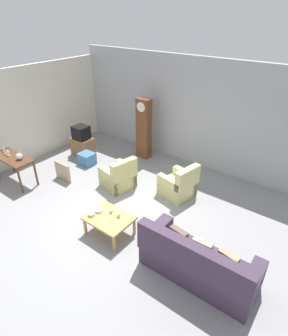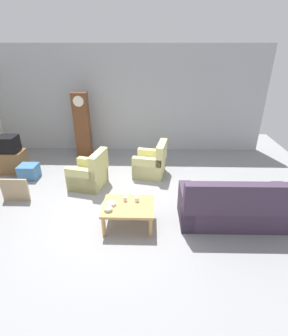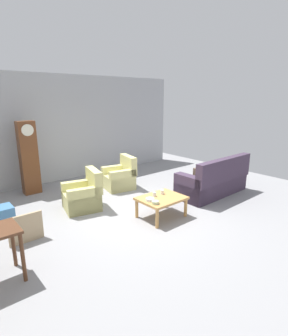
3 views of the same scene
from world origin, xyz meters
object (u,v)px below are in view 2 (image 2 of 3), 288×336
coffee_table_wood (128,208)px  tv_crt (8,144)px  tv_stand_cabinet (12,161)px  bowl_white_stacked (111,203)px  cup_blue_rimmed (125,199)px  storage_box_blue (29,172)px  armchair_olive_near (89,175)px  armchair_olive_far (151,164)px  framed_picture_leaning (15,190)px  cup_white_porcelain (137,199)px  bowl_shallow_green (108,209)px  couch_floral (235,208)px  grandfather_clock (82,126)px

coffee_table_wood → tv_crt: size_ratio=2.00×
tv_stand_cabinet → bowl_white_stacked: 3.78m
tv_stand_cabinet → cup_blue_rimmed: (3.29, -2.10, 0.20)m
storage_box_blue → bowl_white_stacked: (2.43, -1.85, 0.30)m
armchair_olive_near → bowl_white_stacked: armchair_olive_near is taller
armchair_olive_far → storage_box_blue: (-3.18, -0.29, -0.12)m
bowl_white_stacked → coffee_table_wood: bearing=-2.0°
armchair_olive_far → framed_picture_leaning: (-3.01, -1.35, -0.04)m
framed_picture_leaning → storage_box_blue: size_ratio=1.30×
cup_white_porcelain → bowl_shallow_green: bearing=-147.2°
coffee_table_wood → framed_picture_leaning: bearing=162.8°
couch_floral → framed_picture_leaning: 4.68m
armchair_olive_far → coffee_table_wood: 2.20m
framed_picture_leaning → storage_box_blue: bearing=99.0°
cup_white_porcelain → bowl_shallow_green: (-0.50, -0.32, -0.02)m
bowl_shallow_green → armchair_olive_far: bearing=71.6°
cup_blue_rimmed → armchair_olive_near: bearing=126.7°
tv_stand_cabinet → cup_white_porcelain: (3.51, -2.11, 0.21)m
couch_floral → grandfather_clock: size_ratio=1.08×
tv_stand_cabinet → framed_picture_leaning: (0.77, -1.45, -0.03)m
armchair_olive_far → tv_stand_cabinet: 3.79m
armchair_olive_near → tv_stand_cabinet: (-2.28, 0.76, -0.01)m
armchair_olive_far → tv_stand_cabinet: (-3.79, 0.10, -0.01)m
grandfather_clock → tv_crt: 2.06m
storage_box_blue → cup_white_porcelain: size_ratio=4.89×
armchair_olive_far → coffee_table_wood: size_ratio=0.96×
cup_white_porcelain → bowl_white_stacked: bearing=-164.6°
grandfather_clock → tv_stand_cabinet: grandfather_clock is taller
armchair_olive_near → storage_box_blue: size_ratio=2.03×
armchair_olive_near → tv_stand_cabinet: 2.41m
armchair_olive_far → bowl_shallow_green: 2.46m
tv_stand_cabinet → cup_blue_rimmed: 3.90m
bowl_shallow_green → armchair_olive_near: bearing=113.5°
cup_white_porcelain → cup_blue_rimmed: 0.23m
armchair_olive_far → cup_white_porcelain: (-0.28, -2.01, 0.19)m
couch_floral → armchair_olive_far: 2.60m
bowl_white_stacked → grandfather_clock: bearing=111.4°
coffee_table_wood → tv_stand_cabinet: bearing=146.2°
armchair_olive_near → grandfather_clock: 2.07m
tv_stand_cabinet → cup_white_porcelain: bearing=-31.0°
cup_blue_rimmed → bowl_shallow_green: 0.43m
armchair_olive_far → tv_crt: size_ratio=1.92×
tv_stand_cabinet → framed_picture_leaning: 1.64m
grandfather_clock → tv_stand_cabinet: (-1.72, -1.12, -0.68)m
grandfather_clock → bowl_white_stacked: grandfather_clock is taller
framed_picture_leaning → bowl_white_stacked: bearing=-19.2°
cup_white_porcelain → armchair_olive_far: bearing=82.2°
armchair_olive_near → bowl_shallow_green: armchair_olive_near is taller
armchair_olive_far → bowl_white_stacked: 2.27m
framed_picture_leaning → cup_white_porcelain: size_ratio=6.35×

